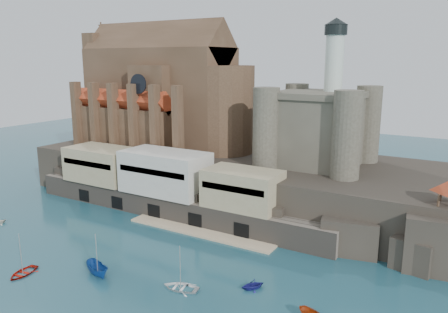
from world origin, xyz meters
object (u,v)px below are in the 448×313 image
castle_keep (319,125)px  church (165,97)px  boat_2 (98,274)px  boat_0 (23,274)px

castle_keep → church: bearing=178.9°
boat_2 → castle_keep: bearing=-1.9°
castle_keep → boat_0: size_ratio=5.94×
church → castle_keep: church is taller
castle_keep → boat_0: 59.89m
church → boat_0: 56.55m
boat_0 → church: bearing=93.2°
castle_keep → boat_2: bearing=-112.4°
church → castle_keep: bearing=-1.1°
castle_keep → boat_0: castle_keep is taller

